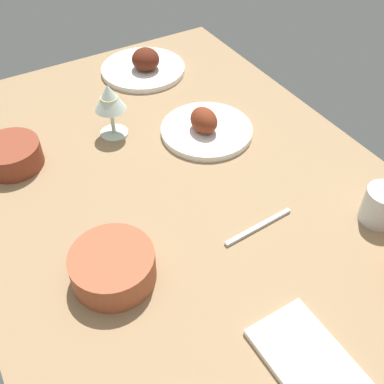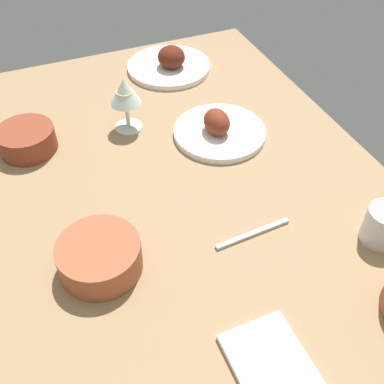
{
  "view_description": "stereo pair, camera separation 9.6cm",
  "coord_description": "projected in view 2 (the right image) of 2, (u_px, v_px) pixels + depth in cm",
  "views": [
    {
      "loc": [
        -59.0,
        34.68,
        73.93
      ],
      "look_at": [
        0.0,
        0.0,
        6.0
      ],
      "focal_mm": 42.52,
      "sensor_mm": 36.0,
      "label": 1
    },
    {
      "loc": [
        -63.28,
        26.05,
        73.93
      ],
      "look_at": [
        0.0,
        0.0,
        6.0
      ],
      "focal_mm": 42.52,
      "sensor_mm": 36.0,
      "label": 2
    }
  ],
  "objects": [
    {
      "name": "water_tumbler",
      "position": [
        383.0,
        225.0,
        0.87
      ],
      "size": [
        7.39,
        7.39,
        7.75
      ],
      "primitive_type": "cylinder",
      "color": "silver",
      "rests_on": "dining_table"
    },
    {
      "name": "bowl_sauce",
      "position": [
        27.0,
        139.0,
        1.08
      ],
      "size": [
        13.51,
        13.51,
        5.75
      ],
      "color": "brown",
      "rests_on": "dining_table"
    },
    {
      "name": "folded_napkin",
      "position": [
        275.0,
        371.0,
        0.7
      ],
      "size": [
        17.61,
        11.97,
        1.2
      ],
      "primitive_type": "cube",
      "rotation": [
        0.0,
        0.0,
        0.01
      ],
      "color": "white",
      "rests_on": "dining_table"
    },
    {
      "name": "bowl_potatoes",
      "position": [
        100.0,
        256.0,
        0.83
      ],
      "size": [
        15.4,
        15.4,
        6.24
      ],
      "color": "#A35133",
      "rests_on": "dining_table"
    },
    {
      "name": "plate_far_side",
      "position": [
        170.0,
        64.0,
        1.35
      ],
      "size": [
        24.67,
        24.67,
        7.76
      ],
      "color": "white",
      "rests_on": "dining_table"
    },
    {
      "name": "wine_glass",
      "position": [
        125.0,
        94.0,
        1.09
      ],
      "size": [
        7.6,
        7.6,
        14.0
      ],
      "color": "silver",
      "rests_on": "dining_table"
    },
    {
      "name": "dining_table",
      "position": [
        192.0,
        205.0,
        0.99
      ],
      "size": [
        140.0,
        90.0,
        4.0
      ],
      "primitive_type": "cube",
      "color": "#937551",
      "rests_on": "ground"
    },
    {
      "name": "fork_loose",
      "position": [
        253.0,
        234.0,
        0.9
      ],
      "size": [
        1.89,
        16.56,
        0.8
      ],
      "primitive_type": "cube",
      "rotation": [
        0.0,
        0.0,
        4.77
      ],
      "color": "silver",
      "rests_on": "dining_table"
    },
    {
      "name": "plate_near_viewer",
      "position": [
        219.0,
        130.0,
        1.12
      ],
      "size": [
        22.91,
        22.91,
        7.44
      ],
      "color": "white",
      "rests_on": "dining_table"
    }
  ]
}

